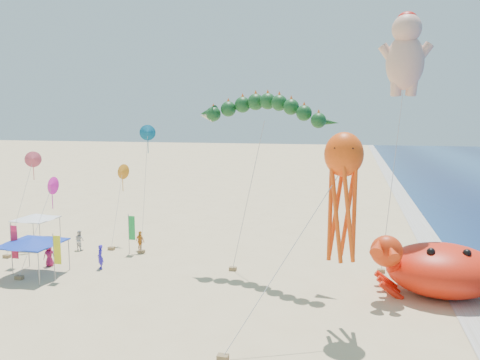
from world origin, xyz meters
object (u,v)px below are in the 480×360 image
Objects in this scene: crab_inflatable at (443,268)px; canopy_white at (36,217)px; cherub_kite at (405,52)px; canopy_blue at (32,240)px; dragon_kite at (262,114)px; octopus_kite at (343,187)px.

canopy_white is at bearing 172.51° from crab_inflatable.
cherub_kite is 31.43m from canopy_white.
cherub_kite reaches higher than canopy_blue.
dragon_kite reaches higher than canopy_blue.
canopy_white is (-25.16, 9.69, -4.80)m from octopus_kite.
cherub_kite is 1.77× the size of octopus_kite.
crab_inflatable reaches higher than canopy_blue.
dragon_kite is 0.68× the size of cherub_kite.
octopus_kite is at bearing -8.42° from canopy_blue.
cherub_kite reaches higher than crab_inflatable.
canopy_white is (-19.68, 2.35, -8.44)m from dragon_kite.
canopy_white is at bearing 158.94° from octopus_kite.
crab_inflatable is at bearing -7.49° from canopy_white.
canopy_white is at bearing -178.96° from cherub_kite.
dragon_kite is at bearing 126.72° from octopus_kite.
octopus_kite is (-5.90, -5.61, 5.53)m from crab_inflatable.
crab_inflatable is at bearing -8.67° from dragon_kite.
canopy_white is at bearing 125.65° from canopy_blue.
octopus_kite is at bearing -109.70° from cherub_kite.
dragon_kite is 10.42m from cherub_kite.
canopy_white is (-28.81, -0.52, -12.55)m from cherub_kite.
cherub_kite is 4.56× the size of canopy_blue.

